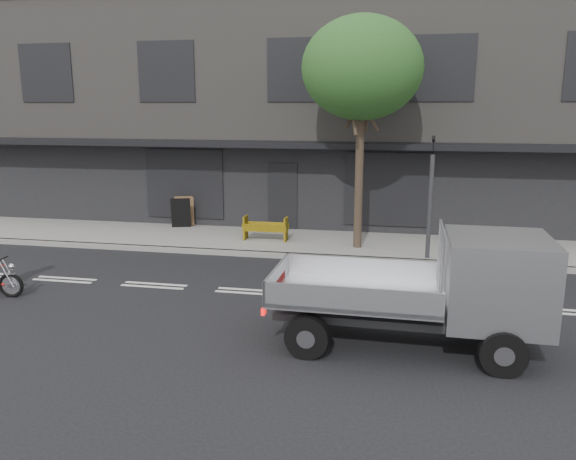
# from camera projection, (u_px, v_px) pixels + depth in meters

# --- Properties ---
(ground) EXTENTS (80.00, 80.00, 0.00)m
(ground) POSITION_uv_depth(u_px,v_px,m) (250.00, 292.00, 13.18)
(ground) COLOR black
(ground) RESTS_ON ground
(sidewalk) EXTENTS (32.00, 3.20, 0.15)m
(sidewalk) POSITION_uv_depth(u_px,v_px,m) (288.00, 242.00, 17.66)
(sidewalk) COLOR gray
(sidewalk) RESTS_ON ground
(kerb) EXTENTS (32.00, 0.20, 0.15)m
(kerb) POSITION_uv_depth(u_px,v_px,m) (277.00, 255.00, 16.13)
(kerb) COLOR gray
(kerb) RESTS_ON ground
(building_main) EXTENTS (26.00, 10.00, 8.00)m
(building_main) POSITION_uv_depth(u_px,v_px,m) (319.00, 113.00, 23.13)
(building_main) COLOR slate
(building_main) RESTS_ON ground
(street_tree) EXTENTS (3.40, 3.40, 6.74)m
(street_tree) POSITION_uv_depth(u_px,v_px,m) (362.00, 69.00, 15.64)
(street_tree) COLOR #382B21
(street_tree) RESTS_ON ground
(traffic_light_pole) EXTENTS (0.12, 0.12, 3.50)m
(traffic_light_pole) POSITION_uv_depth(u_px,v_px,m) (430.00, 204.00, 15.24)
(traffic_light_pole) COLOR #2D2D30
(traffic_light_pole) RESTS_ON ground
(flatbed_ute) EXTENTS (4.79, 2.04, 2.20)m
(flatbed_ute) POSITION_uv_depth(u_px,v_px,m) (470.00, 283.00, 9.75)
(flatbed_ute) COLOR black
(flatbed_ute) RESTS_ON ground
(construction_barrier) EXTENTS (1.40, 0.57, 0.78)m
(construction_barrier) POSITION_uv_depth(u_px,v_px,m) (264.00, 229.00, 17.35)
(construction_barrier) COLOR yellow
(construction_barrier) RESTS_ON sidewalk
(sandwich_board) EXTENTS (0.76, 0.62, 1.04)m
(sandwich_board) POSITION_uv_depth(u_px,v_px,m) (181.00, 213.00, 19.29)
(sandwich_board) COLOR black
(sandwich_board) RESTS_ON sidewalk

